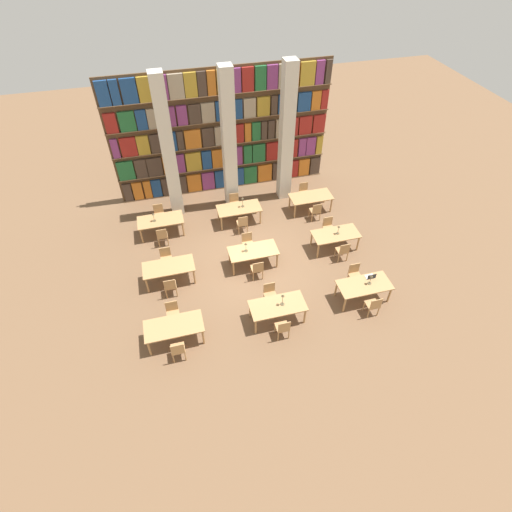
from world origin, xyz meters
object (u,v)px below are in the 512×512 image
Objects in this scene: chair_14 at (242,223)px; chair_7 at (166,258)px; pillar_center at (229,143)px; chair_1 at (173,313)px; chair_4 at (373,305)px; reading_table_3 at (169,268)px; chair_9 at (248,243)px; desk_lamp_0 at (283,298)px; reading_table_7 at (239,209)px; chair_13 at (159,214)px; desk_lamp_5 at (242,200)px; reading_table_4 at (253,252)px; chair_15 at (235,203)px; desk_lamp_1 at (371,278)px; desk_lamp_2 at (246,246)px; reading_table_1 at (278,307)px; chair_0 at (178,350)px; reading_table_5 at (336,235)px; chair_17 at (304,192)px; pillar_left at (168,150)px; chair_6 at (170,286)px; reading_table_8 at (311,198)px; chair_10 at (343,251)px; reading_table_0 at (174,327)px; chair_11 at (328,227)px; pillar_right at (287,135)px; reading_table_6 at (161,221)px; chair_5 at (355,274)px; chair_2 at (283,328)px; laptop at (370,277)px; reading_table_2 at (364,286)px; chair_16 at (316,211)px; desk_lamp_4 at (153,216)px; chair_3 at (270,294)px; desk_lamp_3 at (339,228)px.

chair_7 is at bearing -158.64° from chair_14.
pillar_center is 7.31m from chair_1.
chair_4 is 7.22m from reading_table_3.
chair_4 is 5.25m from chair_9.
reading_table_7 is at bearing 92.15° from desk_lamp_0.
pillar_center is 3.27× the size of reading_table_3.
desk_lamp_5 is at bearing 168.13° from chair_13.
chair_15 is at bearing 89.23° from reading_table_4.
desk_lamp_2 is at bearing 144.33° from desk_lamp_1.
chair_1 reaches higher than reading_table_1.
chair_0 is 6.94m from reading_table_7.
chair_17 reaches higher than reading_table_5.
chair_6 is (-0.79, -4.84, -2.51)m from pillar_left.
chair_15 is 0.48× the size of reading_table_8.
chair_0 is at bearing 46.58° from chair_17.
reading_table_3 is at bearing -100.21° from pillar_left.
desk_lamp_5 is at bearing 90.35° from desk_lamp_0.
chair_10 is (3.37, -0.63, -0.16)m from reading_table_4.
chair_9 is at bearing -97.91° from desk_lamp_5.
pillar_center reaches higher than reading_table_8.
reading_table_0 is 7.50m from chair_11.
pillar_right is 6.74× the size of chair_15.
pillar_center is at bearing 180.00° from pillar_right.
reading_table_6 is (-5.68, -1.34, -2.35)m from pillar_right.
desk_lamp_1 is at bearing -88.26° from reading_table_5.
chair_14 is (-3.23, 3.84, 0.00)m from chair_5.
chair_5 is 5.58m from reading_table_7.
chair_4 is 3.45m from reading_table_5.
laptop is at bearing 17.30° from chair_2.
chair_16 is at bearing 90.03° from reading_table_2.
chair_15 is (-3.23, 6.76, 0.00)m from chair_4.
chair_4 is 1.00× the size of chair_16.
laptop is at bearing -35.84° from desk_lamp_4.
pillar_left is at bearing -143.08° from chair_13.
chair_0 is 1.00× the size of chair_3.
desk_lamp_1 is 5.33m from reading_table_8.
chair_10 is 4.21m from chair_14.
chair_0 is (-5.72, -7.49, -2.51)m from pillar_right.
desk_lamp_1 is at bearing 119.37° from chair_15.
chair_5 is 1.00× the size of chair_6.
reading_table_3 is at bearing -178.85° from desk_lamp_3.
reading_table_0 is 2.06× the size of chair_1.
desk_lamp_0 reaches higher than desk_lamp_1.
chair_11 is at bearing 13.85° from reading_table_4.
chair_15 is (-3.32, 4.04, 0.00)m from chair_10.
chair_17 is (3.13, 6.16, -0.16)m from reading_table_1.
chair_16 is 1.46m from chair_17.
chair_17 is (2.98, 6.16, -0.56)m from desk_lamp_0.
reading_table_5 is at bearing 47.42° from chair_2.
reading_table_7 is at bearing 90.06° from chair_2.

